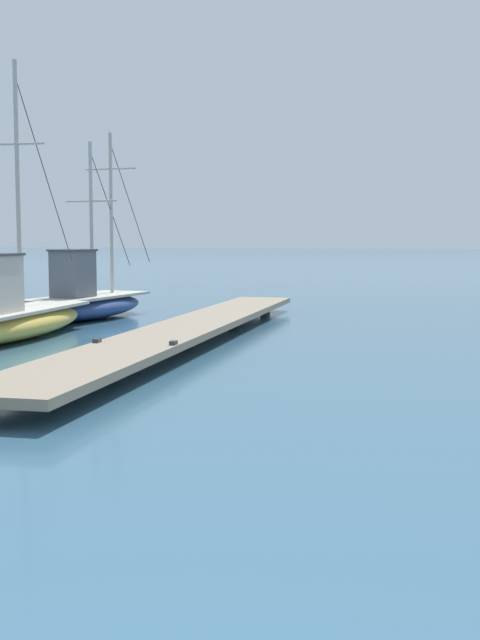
{
  "coord_description": "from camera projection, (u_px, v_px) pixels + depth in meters",
  "views": [
    {
      "loc": [
        0.86,
        -1.41,
        2.53
      ],
      "look_at": [
        -2.42,
        9.61,
        1.4
      ],
      "focal_mm": 46.79,
      "sensor_mm": 36.0,
      "label": 1
    }
  ],
  "objects": [
    {
      "name": "floating_dock",
      "position": [
        189.0,
        328.0,
        20.17
      ],
      "size": [
        3.0,
        19.31,
        0.53
      ],
      "color": "gray",
      "rests_on": "ground"
    },
    {
      "name": "fishing_boat_0",
      "position": [
        86.0,
        300.0,
        26.0
      ],
      "size": [
        2.39,
        7.19,
        5.94
      ],
      "color": "navy",
      "rests_on": "ground"
    },
    {
      "name": "fishing_boat_2",
      "position": [
        12.0,
        316.0,
        20.65
      ],
      "size": [
        2.2,
        7.06,
        6.92
      ],
      "color": "gold",
      "rests_on": "ground"
    }
  ]
}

